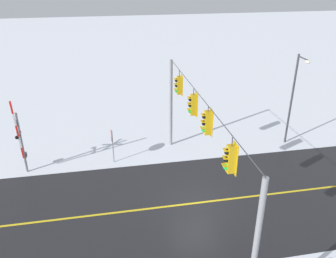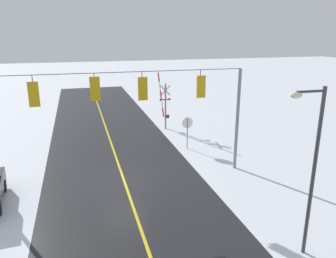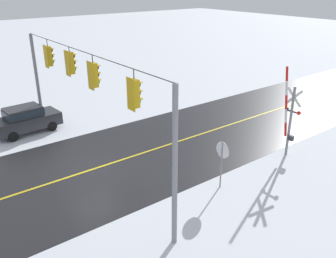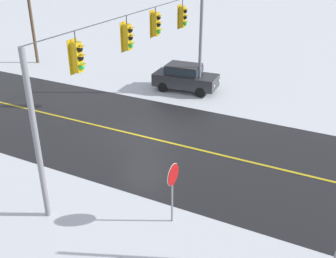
% 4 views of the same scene
% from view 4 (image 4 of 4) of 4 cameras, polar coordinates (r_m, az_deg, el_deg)
% --- Properties ---
extents(ground_plane, '(160.00, 160.00, 0.00)m').
position_cam_4_polar(ground_plane, '(20.12, -3.38, -1.15)').
color(ground_plane, silver).
extents(road_asphalt, '(9.00, 80.00, 0.01)m').
position_cam_4_polar(road_asphalt, '(23.48, -16.16, 1.94)').
color(road_asphalt, black).
rests_on(road_asphalt, ground).
extents(lane_centre_line, '(0.14, 72.00, 0.01)m').
position_cam_4_polar(lane_centre_line, '(23.48, -16.16, 1.95)').
color(lane_centre_line, gold).
rests_on(lane_centre_line, ground).
extents(signal_span, '(14.20, 0.47, 6.22)m').
position_cam_4_polar(signal_span, '(18.52, -3.73, 11.04)').
color(signal_span, gray).
rests_on(signal_span, ground).
extents(stop_sign, '(0.80, 0.09, 2.35)m').
position_cam_4_polar(stop_sign, '(13.52, 0.70, -7.41)').
color(stop_sign, gray).
rests_on(stop_sign, ground).
extents(parked_car_charcoal, '(2.10, 4.31, 1.74)m').
position_cam_4_polar(parked_car_charcoal, '(26.01, 2.45, 7.55)').
color(parked_car_charcoal, '#2D2D33').
rests_on(parked_car_charcoal, ground).
extents(utility_pole, '(1.80, 0.24, 8.43)m').
position_cam_4_polar(utility_pole, '(33.14, -19.26, 16.24)').
color(utility_pole, brown).
rests_on(utility_pole, ground).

